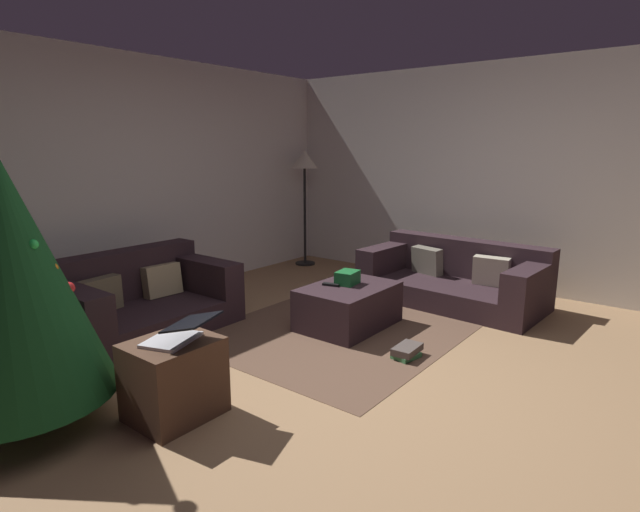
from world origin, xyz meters
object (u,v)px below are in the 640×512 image
Objects in this scene: couch_left at (138,300)px; couch_right at (455,278)px; gift_box at (347,278)px; book_stack at (407,351)px; side_table at (174,379)px; corner_lamp at (305,168)px; ottoman at (348,306)px; christmas_tree at (6,273)px; tv_remote at (331,285)px; laptop at (179,333)px.

couch_right is at bearing 143.29° from couch_left.
couch_right is 1.41m from gift_box.
side_table is at bearing 157.30° from book_stack.
couch_left is 7.00× the size of gift_box.
book_stack is 3.66m from corner_lamp.
ottoman is at bearing -131.29° from corner_lamp.
gift_box is (0.05, 0.05, 0.26)m from ottoman.
couch_left is 1.72× the size of ottoman.
christmas_tree is 6.40× the size of book_stack.
christmas_tree is (-3.98, 0.99, 0.70)m from couch_right.
ottoman is 0.51× the size of christmas_tree.
gift_box is 0.12× the size of christmas_tree.
ottoman is 1.74× the size of side_table.
side_table is (-0.74, -1.55, -0.03)m from couch_left.
couch_left is 1.93m from gift_box.
couch_right is 11.99× the size of tv_remote.
gift_box is at bearing 3.60° from side_table.
laptop is at bearing -70.61° from side_table.
laptop reaches higher than couch_right.
couch_left is 1.78m from laptop.
side_table is at bearing -177.72° from ottoman.
couch_right is 3.36m from laptop.
laptop is at bearing 87.51° from couch_right.
corner_lamp reaches higher than book_stack.
couch_right reaches higher than book_stack.
tv_remote is 1.90m from laptop.
tv_remote is 0.31× the size of side_table.
book_stack is 0.17× the size of corner_lamp.
tv_remote is (-1.45, 0.59, 0.15)m from couch_right.
gift_box is 2.76m from christmas_tree.
christmas_tree is 1.13m from side_table.
couch_right is 3.37m from side_table.
couch_left is 1.72m from side_table.
book_stack is (-0.35, -0.83, -0.40)m from gift_box.
christmas_tree reaches higher than side_table.
christmas_tree is at bearing -161.83° from corner_lamp.
side_table is (-2.04, -0.13, -0.21)m from gift_box.
laptop is (0.65, -0.67, -0.40)m from christmas_tree.
couch_left is at bearing -170.62° from corner_lamp.
tv_remote is 0.57× the size of book_stack.
laptop reaches higher than gift_box.
ottoman is 0.27m from gift_box.
laptop is at bearing -45.71° from christmas_tree.
book_stack is (0.95, -2.25, -0.22)m from couch_left.
couch_left is at bearing 112.77° from book_stack.
side_table is (-3.35, 0.38, -0.01)m from couch_right.
tv_remote is at bearing 150.19° from gift_box.
corner_lamp is at bearing 48.81° from gift_box.
tv_remote is (1.15, -1.34, 0.13)m from couch_left.
side_table is 1.86× the size of book_stack.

